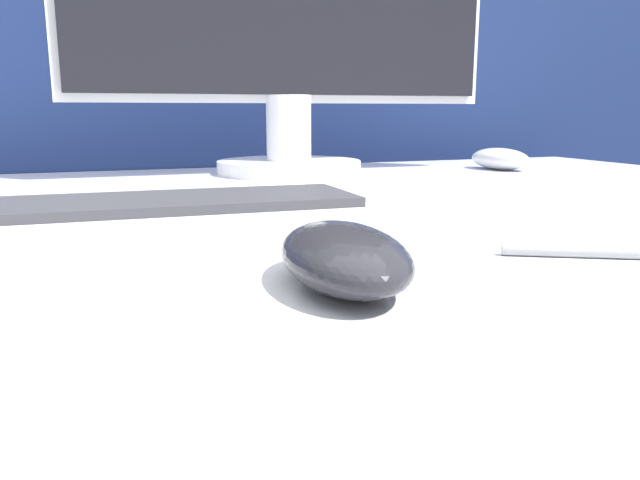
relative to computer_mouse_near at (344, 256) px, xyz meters
The scene contains 5 objects.
partition_panel 0.89m from the computer_mouse_near, 92.76° to the left, with size 5.00×0.03×1.16m.
computer_mouse_near is the anchor object (origin of this frame).
keyboard 0.24m from the computer_mouse_near, 111.27° to the left, with size 0.37×0.13×0.02m.
computer_mouse_far 0.74m from the computer_mouse_near, 47.49° to the left, with size 0.08×0.12×0.03m.
pen 0.20m from the computer_mouse_near, ahead, with size 0.14×0.08×0.01m.
Camera 1 is at (-0.09, -0.53, 0.81)m, focal length 35.00 mm.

